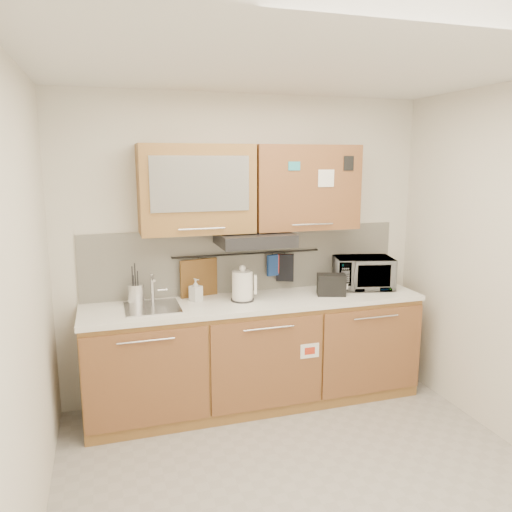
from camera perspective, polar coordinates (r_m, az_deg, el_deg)
floor at (r=3.53m, az=6.34°, el=-24.80°), size 3.20×3.20×0.00m
ceiling at (r=2.92m, az=7.50°, el=21.52°), size 3.20×3.20×0.00m
wall_back at (r=4.35m, az=-1.14°, el=0.90°), size 3.20×0.00×3.20m
wall_left at (r=2.76m, az=-25.37°, el=-6.14°), size 0.00×3.00×3.00m
base_cabinet at (r=4.32m, az=0.06°, el=-11.58°), size 2.80×0.64×0.88m
countertop at (r=4.15m, az=0.07°, el=-5.27°), size 2.82×0.62×0.04m
backsplash at (r=4.36m, az=-1.09°, el=-0.43°), size 2.80×0.02×0.56m
upper_cabinets at (r=4.12m, az=-0.55°, el=7.77°), size 1.82×0.37×0.70m
range_hood at (r=4.09m, az=-0.18°, el=1.96°), size 0.60×0.46×0.10m
sink at (r=4.00m, az=-11.76°, el=-5.76°), size 0.42×0.40×0.26m
utensil_rail at (r=4.31m, az=-0.95°, el=0.26°), size 1.30×0.02×0.02m
utensil_crock at (r=4.11m, az=-13.54°, el=-4.23°), size 0.17×0.17×0.33m
kettle at (r=4.09m, az=-1.54°, el=-3.49°), size 0.22×0.21×0.30m
toaster at (r=4.31m, az=8.60°, el=-3.23°), size 0.27×0.21×0.18m
microwave at (r=4.58m, az=12.12°, el=-1.88°), size 0.57×0.45×0.28m
soap_bottle at (r=4.12m, az=-6.90°, el=-3.85°), size 0.12×0.12×0.19m
cutting_board at (r=4.24m, az=-6.53°, el=-3.04°), size 0.32×0.09×0.40m
oven_mitt at (r=4.38m, az=1.94°, el=-1.06°), size 0.11×0.06×0.19m
dark_pouch at (r=4.43m, az=3.33°, el=-1.33°), size 0.16×0.10×0.24m
pot_holder at (r=4.42m, az=3.28°, el=-0.88°), size 0.14×0.05×0.17m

